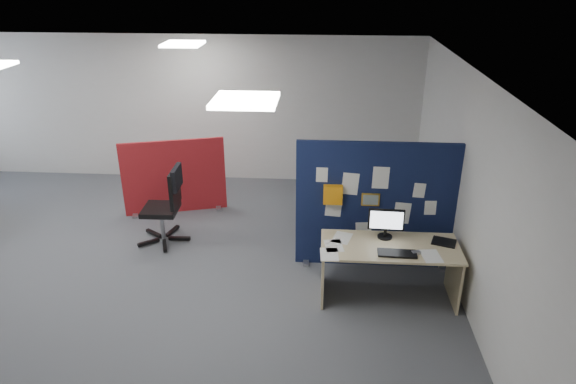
# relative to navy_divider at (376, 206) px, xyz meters

# --- Properties ---
(floor) EXTENTS (9.00, 9.00, 0.00)m
(floor) POSITION_rel_navy_divider_xyz_m (-3.46, -0.53, -0.89)
(floor) COLOR #505257
(floor) RESTS_ON ground
(ceiling) EXTENTS (9.00, 7.00, 0.02)m
(ceiling) POSITION_rel_navy_divider_xyz_m (-3.46, -0.53, 1.81)
(ceiling) COLOR white
(ceiling) RESTS_ON wall_back
(wall_back) EXTENTS (9.00, 0.02, 2.70)m
(wall_back) POSITION_rel_navy_divider_xyz_m (-3.46, 2.97, 0.46)
(wall_back) COLOR silver
(wall_back) RESTS_ON floor
(wall_right) EXTENTS (0.02, 7.00, 2.70)m
(wall_right) POSITION_rel_navy_divider_xyz_m (1.04, -0.53, 0.46)
(wall_right) COLOR silver
(wall_right) RESTS_ON floor
(ceiling_lights) EXTENTS (4.10, 4.10, 0.04)m
(ceiling_lights) POSITION_rel_navy_divider_xyz_m (-3.13, 0.14, 1.78)
(ceiling_lights) COLOR white
(ceiling_lights) RESTS_ON ceiling
(navy_divider) EXTENTS (2.16, 0.30, 1.78)m
(navy_divider) POSITION_rel_navy_divider_xyz_m (0.00, 0.00, 0.00)
(navy_divider) COLOR #0F1638
(navy_divider) RESTS_ON floor
(main_desk) EXTENTS (1.66, 0.74, 0.73)m
(main_desk) POSITION_rel_navy_divider_xyz_m (0.12, -0.71, -0.34)
(main_desk) COLOR tan
(main_desk) RESTS_ON floor
(monitor_main) EXTENTS (0.44, 0.18, 0.38)m
(monitor_main) POSITION_rel_navy_divider_xyz_m (0.07, -0.55, 0.05)
(monitor_main) COLOR black
(monitor_main) RESTS_ON main_desk
(keyboard) EXTENTS (0.46, 0.20, 0.02)m
(keyboard) POSITION_rel_navy_divider_xyz_m (0.17, -0.95, -0.15)
(keyboard) COLOR black
(keyboard) RESTS_ON main_desk
(mouse) EXTENTS (0.11, 0.09, 0.03)m
(mouse) POSITION_rel_navy_divider_xyz_m (0.39, -0.92, -0.15)
(mouse) COLOR #97979C
(mouse) RESTS_ON main_desk
(paper_tray) EXTENTS (0.34, 0.30, 0.01)m
(paper_tray) POSITION_rel_navy_divider_xyz_m (0.77, -0.63, -0.15)
(paper_tray) COLOR black
(paper_tray) RESTS_ON main_desk
(red_divider) EXTENTS (1.62, 0.51, 1.25)m
(red_divider) POSITION_rel_navy_divider_xyz_m (-3.14, 1.44, -0.28)
(red_divider) COLOR maroon
(red_divider) RESTS_ON floor
(office_chair) EXTENTS (0.75, 0.78, 1.17)m
(office_chair) POSITION_rel_navy_divider_xyz_m (-2.96, 0.44, -0.23)
(office_chair) COLOR black
(office_chair) RESTS_ON floor
(desk_papers) EXTENTS (1.41, 0.73, 0.00)m
(desk_papers) POSITION_rel_navy_divider_xyz_m (-0.27, -0.84, -0.16)
(desk_papers) COLOR white
(desk_papers) RESTS_ON main_desk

